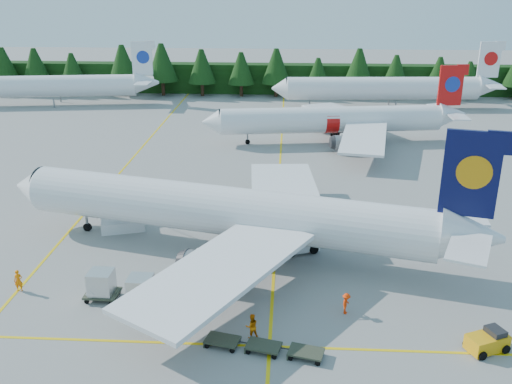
# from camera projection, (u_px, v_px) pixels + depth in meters

# --- Properties ---
(ground) EXTENTS (320.00, 320.00, 0.00)m
(ground) POSITION_uv_depth(u_px,v_px,m) (195.00, 296.00, 43.88)
(ground) COLOR gray
(ground) RESTS_ON ground
(taxi_stripe_a) EXTENTS (0.25, 120.00, 0.01)m
(taxi_stripe_a) POSITION_uv_depth(u_px,v_px,m) (98.00, 198.00, 63.29)
(taxi_stripe_a) COLOR yellow
(taxi_stripe_a) RESTS_ON ground
(taxi_stripe_b) EXTENTS (0.25, 120.00, 0.01)m
(taxi_stripe_b) POSITION_uv_depth(u_px,v_px,m) (278.00, 202.00, 62.22)
(taxi_stripe_b) COLOR yellow
(taxi_stripe_b) RESTS_ON ground
(taxi_stripe_cross) EXTENTS (80.00, 0.25, 0.01)m
(taxi_stripe_cross) POSITION_uv_depth(u_px,v_px,m) (180.00, 343.00, 38.28)
(taxi_stripe_cross) COLOR yellow
(taxi_stripe_cross) RESTS_ON ground
(treeline_hedge) EXTENTS (220.00, 4.00, 6.00)m
(treeline_hedge) POSITION_uv_depth(u_px,v_px,m) (256.00, 78.00, 119.34)
(treeline_hedge) COLOR black
(treeline_hedge) RESTS_ON ground
(airliner_navy) EXTENTS (42.60, 34.63, 12.61)m
(airliner_navy) POSITION_uv_depth(u_px,v_px,m) (214.00, 210.00, 50.17)
(airliner_navy) COLOR white
(airliner_navy) RESTS_ON ground
(airliner_red) EXTENTS (38.00, 31.07, 11.09)m
(airliner_red) POSITION_uv_depth(u_px,v_px,m) (327.00, 120.00, 83.35)
(airliner_red) COLOR white
(airliner_red) RESTS_ON ground
(airliner_far_left) EXTENTS (40.18, 9.18, 11.72)m
(airliner_far_left) POSITION_uv_depth(u_px,v_px,m) (38.00, 86.00, 107.43)
(airliner_far_left) COLOR white
(airliner_far_left) RESTS_ON ground
(airliner_far_right) EXTENTS (41.52, 6.60, 12.07)m
(airliner_far_right) POSITION_uv_depth(u_px,v_px,m) (376.00, 88.00, 105.00)
(airliner_far_right) COLOR white
(airliner_far_right) RESTS_ON ground
(airstairs) EXTENTS (4.55, 6.18, 3.70)m
(airstairs) POSITION_uv_depth(u_px,v_px,m) (123.00, 221.00, 55.42)
(airstairs) COLOR white
(airstairs) RESTS_ON ground
(service_truck) EXTENTS (6.20, 4.12, 2.81)m
(service_truck) POSITION_uv_depth(u_px,v_px,m) (286.00, 238.00, 50.42)
(service_truck) COLOR white
(service_truck) RESTS_ON ground
(baggage_tug) EXTENTS (3.01, 2.39, 1.42)m
(baggage_tug) POSITION_uv_depth(u_px,v_px,m) (488.00, 341.00, 37.37)
(baggage_tug) COLOR orange
(baggage_tug) RESTS_ON ground
(dolly_train) EXTENTS (8.05, 2.89, 0.13)m
(dolly_train) POSITION_uv_depth(u_px,v_px,m) (264.00, 346.00, 37.34)
(dolly_train) COLOR #373C2B
(dolly_train) RESTS_ON ground
(uld_pair) EXTENTS (5.76, 2.71, 1.94)m
(uld_pair) POSITION_uv_depth(u_px,v_px,m) (121.00, 286.00, 42.73)
(uld_pair) COLOR #373C2B
(uld_pair) RESTS_ON ground
(crew_a) EXTENTS (0.73, 0.55, 1.79)m
(crew_a) POSITION_uv_depth(u_px,v_px,m) (18.00, 281.00, 44.35)
(crew_a) COLOR orange
(crew_a) RESTS_ON ground
(crew_b) EXTENTS (1.06, 0.93, 1.82)m
(crew_b) POSITION_uv_depth(u_px,v_px,m) (252.00, 326.00, 38.57)
(crew_b) COLOR #DA6404
(crew_b) RESTS_ON ground
(crew_c) EXTENTS (0.66, 0.79, 1.63)m
(crew_c) POSITION_uv_depth(u_px,v_px,m) (346.00, 304.00, 41.40)
(crew_c) COLOR #FF3505
(crew_c) RESTS_ON ground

